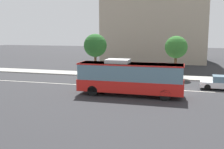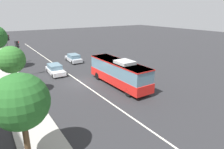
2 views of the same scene
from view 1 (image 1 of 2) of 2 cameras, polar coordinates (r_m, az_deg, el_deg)
ground_plane at (r=28.93m, az=12.12°, el=-3.21°), size 160.00×160.00×0.00m
sidewalk_kerb at (r=36.42m, az=12.86°, el=-0.61°), size 80.00×3.18×0.14m
lane_centre_line at (r=28.93m, az=12.12°, el=-3.20°), size 76.00×0.16×0.01m
transit_bus at (r=25.54m, az=3.82°, el=-0.51°), size 10.02×2.56×3.46m
sedan_white at (r=30.62m, az=22.59°, el=-1.65°), size 4.56×1.95×1.46m
street_tree_kerbside_centre at (r=39.16m, az=-3.58°, el=6.16°), size 3.35×3.35×5.77m
street_tree_kerbside_right at (r=36.08m, az=13.47°, el=5.64°), size 2.93×2.93×5.55m
office_block_background at (r=59.25m, az=9.19°, el=12.98°), size 20.82×17.38×20.40m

